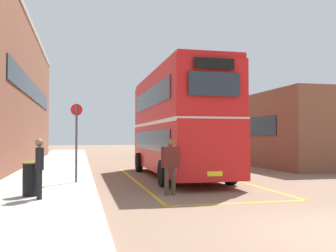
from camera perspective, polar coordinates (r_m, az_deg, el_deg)
The scene contains 10 objects.
ground_plane at distance 21.31m, azimuth 0.63°, elevation -6.63°, with size 135.60×135.60×0.00m, color #846651.
sidewalk_left at distance 23.14m, azimuth -16.77°, elevation -5.99°, with size 4.00×57.60×0.14m, color #B2ADA3.
depot_building_right at distance 29.02m, azimuth 14.87°, elevation -0.78°, with size 6.21×17.81×4.53m.
double_decker_bus at distance 17.29m, azimuth 1.44°, elevation 0.56°, with size 2.93×9.95×4.75m.
single_deck_bus at distance 38.49m, azimuth -0.50°, elevation -1.97°, with size 3.12×8.24×3.02m.
pedestrian_boarding at distance 12.00m, azimuth 0.32°, elevation -5.46°, with size 0.60×0.27×1.79m.
pedestrian_waiting_near at distance 11.02m, azimuth -18.81°, elevation -5.46°, with size 0.26×0.56×1.66m.
litter_bin at distance 11.72m, azimuth -19.92°, elevation -7.50°, with size 0.52×0.52×0.98m.
bus_stop_sign at distance 14.67m, azimuth -13.66°, elevation -1.39°, with size 0.44×0.08×2.95m.
bay_marking_yellow at distance 15.56m, azimuth 3.20°, elevation -8.45°, with size 4.30×11.93×0.01m.
Camera 1 is at (-5.03, -6.23, 1.84)m, focal length 40.38 mm.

